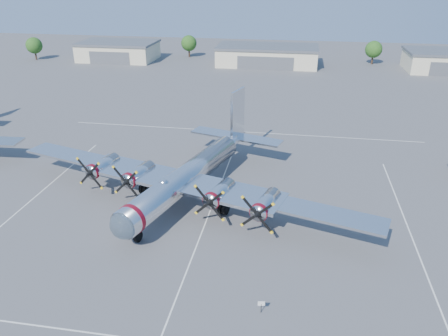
% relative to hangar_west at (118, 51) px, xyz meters
% --- Properties ---
extents(ground, '(260.00, 260.00, 0.00)m').
position_rel_hangar_west_xyz_m(ground, '(45.00, -81.96, -2.71)').
color(ground, '#4F4F51').
rests_on(ground, ground).
extents(parking_lines, '(60.00, 50.08, 0.01)m').
position_rel_hangar_west_xyz_m(parking_lines, '(45.00, -83.71, -2.71)').
color(parking_lines, silver).
rests_on(parking_lines, ground).
extents(hangar_west, '(22.60, 14.60, 5.40)m').
position_rel_hangar_west_xyz_m(hangar_west, '(0.00, 0.00, 0.00)').
color(hangar_west, beige).
rests_on(hangar_west, ground).
extents(hangar_center, '(28.60, 14.60, 5.40)m').
position_rel_hangar_west_xyz_m(hangar_center, '(45.00, -0.00, -0.00)').
color(hangar_center, beige).
rests_on(hangar_center, ground).
extents(hangar_east, '(20.60, 14.60, 5.40)m').
position_rel_hangar_west_xyz_m(hangar_east, '(93.00, 0.00, 0.00)').
color(hangar_east, beige).
rests_on(hangar_east, ground).
extents(tree_far_west, '(4.80, 4.80, 6.64)m').
position_rel_hangar_west_xyz_m(tree_far_west, '(-25.00, -3.96, 1.51)').
color(tree_far_west, '#382619').
rests_on(tree_far_west, ground).
extents(tree_west, '(4.80, 4.80, 6.64)m').
position_rel_hangar_west_xyz_m(tree_west, '(20.00, 8.04, 1.51)').
color(tree_west, '#382619').
rests_on(tree_west, ground).
extents(tree_east, '(4.80, 4.80, 6.64)m').
position_rel_hangar_west_xyz_m(tree_east, '(75.00, 6.04, 1.51)').
color(tree_east, '#382619').
rests_on(tree_east, ground).
extents(main_bomber_b29, '(53.56, 43.71, 10.26)m').
position_rel_hangar_west_xyz_m(main_bomber_b29, '(42.00, -81.02, -2.71)').
color(main_bomber_b29, silver).
rests_on(main_bomber_b29, ground).
extents(info_placard, '(0.59, 0.13, 1.13)m').
position_rel_hangar_west_xyz_m(info_placard, '(52.33, -99.52, -1.92)').
color(info_placard, black).
rests_on(info_placard, ground).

